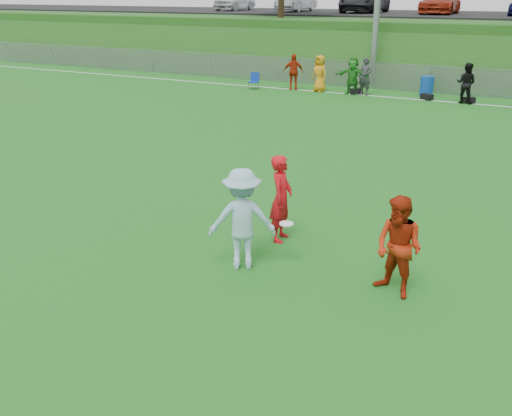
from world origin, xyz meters
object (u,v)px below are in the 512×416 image
Objects in this scene: recycling_bin at (427,86)px; player_blue at (242,219)px; frisbee at (287,224)px; player_red_left at (281,198)px; player_red_center at (399,247)px.

player_blue is at bearing -88.18° from recycling_bin.
recycling_bin is (-1.25, 18.51, -0.33)m from frisbee.
player_red_center is (2.51, -1.13, -0.03)m from player_red_left.
player_red_center reaches higher than frisbee.
player_red_left is 17.58m from recycling_bin.
recycling_bin is (-3.22, 18.69, -0.37)m from player_red_center.
player_red_center is 18.97m from recycling_bin.
recycling_bin reaches higher than frisbee.
player_red_left reaches higher than recycling_bin.
frisbee is (-1.98, 0.18, -0.04)m from player_red_center.
frisbee is at bearing -162.35° from player_red_center.
player_red_left reaches higher than player_red_center.
recycling_bin is at bearing 122.67° from player_red_center.
player_blue is at bearing -152.02° from player_red_center.
player_red_center is 0.92× the size of player_blue.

